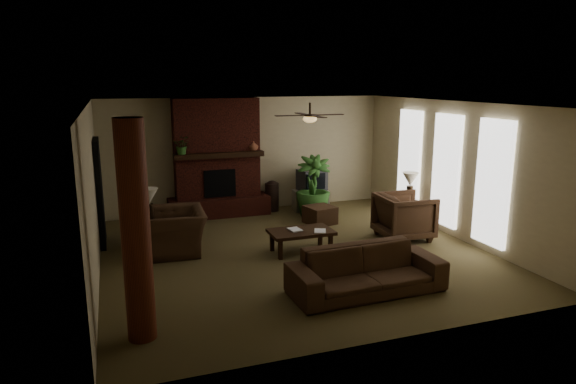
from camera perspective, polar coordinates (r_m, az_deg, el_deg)
name	(u,v)px	position (r m, az deg, el deg)	size (l,w,h in m)	color
room_shell	(295,181)	(9.36, 0.81, 1.29)	(7.00, 7.00, 7.00)	brown
fireplace	(217,168)	(12.25, -7.92, 2.71)	(2.40, 0.70, 2.80)	#4E1D14
windows	(446,171)	(11.18, 17.31, 2.32)	(0.08, 3.65, 2.35)	white
log_column	(136,233)	(6.49, -16.72, -4.40)	(0.36, 0.36, 2.80)	maroon
doorway	(100,192)	(10.65, -20.38, -0.04)	(0.10, 1.00, 2.10)	black
ceiling_fan	(310,117)	(9.63, 2.47, 8.38)	(1.35, 1.35, 0.37)	black
sofa	(367,263)	(7.96, 8.82, -7.92)	(2.39, 0.70, 0.94)	#432D1D
armchair_left	(175,224)	(9.88, -12.55, -3.52)	(1.25, 0.81, 1.09)	#432D1D
armchair_right	(404,214)	(10.70, 12.94, -2.44)	(1.01, 0.94, 1.04)	#432D1D
coffee_table	(301,233)	(9.65, 1.48, -4.65)	(1.20, 0.70, 0.43)	black
ottoman	(320,215)	(11.61, 3.61, -2.57)	(0.60, 0.60, 0.40)	#432D1D
tv_stand	(310,200)	(12.80, 2.54, -0.90)	(0.85, 0.50, 0.50)	silver
tv	(312,180)	(12.73, 2.71, 1.38)	(0.71, 0.61, 0.52)	#38383A
floor_vase	(272,194)	(12.65, -1.81, -0.21)	(0.34, 0.34, 0.77)	black
floor_plant	(313,199)	(12.18, 2.81, -0.83)	(0.82, 1.46, 0.82)	#326126
side_table_left	(149,235)	(10.25, -15.29, -4.65)	(0.50, 0.50, 0.55)	black
lamp_left	(149,199)	(10.03, -15.33, -0.72)	(0.40, 0.40, 0.65)	black
side_table_right	(409,213)	(11.77, 13.42, -2.32)	(0.50, 0.50, 0.55)	black
lamp_right	(410,181)	(11.63, 13.56, 1.17)	(0.41, 0.41, 0.65)	black
mantel_plant	(182,147)	(11.74, -11.79, 4.94)	(0.38, 0.42, 0.33)	#326126
mantel_vase	(254,146)	(12.16, -3.88, 5.18)	(0.22, 0.23, 0.22)	brown
book_a	(290,224)	(9.55, 0.20, -3.58)	(0.22, 0.03, 0.29)	#999999
book_b	(314,224)	(9.54, 2.99, -3.62)	(0.21, 0.02, 0.29)	#999999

